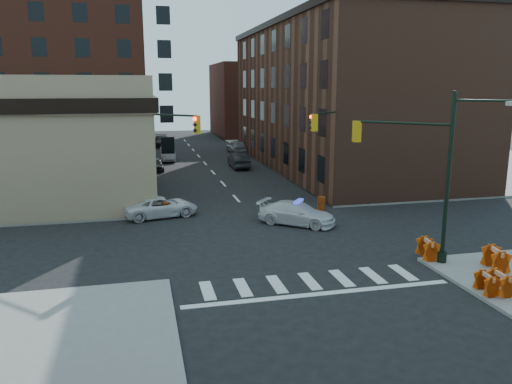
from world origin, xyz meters
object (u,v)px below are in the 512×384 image
pedestrian_b (124,193)px  pedestrian_a (108,198)px  parked_car_wnear (155,165)px  barrel_road (321,203)px  police_car (297,213)px  barricade_nw_a (139,204)px  barrel_bank (166,210)px  barricade_se_a (428,249)px  parked_car_enear (239,161)px  pickup (161,207)px  parked_car_wfar (168,154)px

pedestrian_b → pedestrian_a: bearing=-172.9°
parked_car_wnear → barrel_road: (10.50, -19.14, -0.16)m
parked_car_wnear → police_car: bearing=-73.5°
police_car → parked_car_wnear: bearing=57.5°
police_car → barricade_nw_a: size_ratio=3.94×
police_car → barrel_bank: police_car is taller
barricade_se_a → barricade_nw_a: bearing=56.4°
barricade_nw_a → parked_car_enear: bearing=50.8°
pickup → parked_car_wfar: (1.94, 24.97, 0.09)m
police_car → parked_car_wfar: (-6.12, 28.78, 0.06)m
police_car → barricade_se_a: police_car is taller
police_car → barricade_nw_a: bearing=99.0°
pedestrian_b → barrel_road: size_ratio=2.00×
pedestrian_b → pickup: bearing=-72.1°
pedestrian_a → barrel_road: 14.51m
barricade_se_a → parked_car_wfar: bearing=26.1°
pedestrian_b → barricade_nw_a: size_ratio=1.55×
parked_car_wfar → pedestrian_b: size_ratio=2.43×
barrel_bank → barricade_nw_a: barricade_nw_a is taller
pickup → barrel_bank: 0.46m
police_car → parked_car_enear: size_ratio=1.03×
pickup → barrel_road: bearing=-107.1°
police_car → parked_car_wnear: police_car is taller
parked_car_wnear → parked_car_wfar: parked_car_wfar is taller
pickup → parked_car_wfar: size_ratio=1.04×
pedestrian_a → barrel_road: pedestrian_a is taller
barrel_road → barricade_nw_a: bearing=169.5°
parked_car_wfar → barrel_bank: parked_car_wfar is taller
parked_car_wnear → pedestrian_b: pedestrian_b is taller
pedestrian_b → barrel_road: (13.17, -3.46, -0.62)m
pedestrian_b → barricade_nw_a: 1.65m
police_car → barrel_bank: (-7.76, 3.50, -0.20)m
parked_car_wnear → barrel_bank: size_ratio=3.74×
pedestrian_b → barrel_bank: 4.05m
pedestrian_b → parked_car_wnear: bearing=56.8°
pickup → barrel_road: (10.80, -0.78, -0.19)m
parked_car_wfar → barricade_nw_a: parked_car_wfar is taller
pickup → pedestrian_a: (-3.42, 2.05, 0.29)m
pedestrian_a → pedestrian_b: pedestrian_b is taller
parked_car_wfar → parked_car_enear: size_ratio=0.98×
barrel_bank → parked_car_wfar: bearing=86.3°
parked_car_wnear → parked_car_enear: size_ratio=0.80×
parked_car_enear → barrel_road: 19.04m
pedestrian_b → barrel_road: bearing=-38.3°
police_car → pickup: (-8.06, 3.81, -0.03)m
pedestrian_a → pedestrian_b: size_ratio=0.85×
pickup → parked_car_wfar: bearing=-17.4°
police_car → barrel_bank: bearing=103.9°
police_car → parked_car_enear: (0.76, 21.96, 0.07)m
parked_car_enear → barricade_nw_a: size_ratio=3.84×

